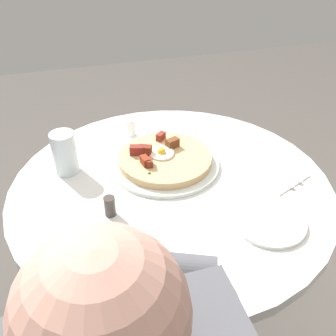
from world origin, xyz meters
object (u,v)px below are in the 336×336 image
water_glass (65,153)px  salt_shaker (131,128)px  dining_table (171,230)px  fork (266,172)px  bread_plate (269,222)px  breakfast_pizza (164,158)px  knife (275,168)px  pepper_shaker (110,206)px  pizza_plate (165,163)px

water_glass → salt_shaker: bearing=-145.4°
dining_table → fork: 0.33m
bread_plate → salt_shaker: 0.56m
bread_plate → fork: size_ratio=0.96×
salt_shaker → dining_table: bearing=100.1°
dining_table → breakfast_pizza: (-0.01, -0.09, 0.20)m
fork → salt_shaker: salt_shaker is taller
breakfast_pizza → knife: (-0.30, 0.11, -0.02)m
knife → salt_shaker: bearing=-153.9°
dining_table → fork: (-0.27, 0.04, 0.19)m
knife → pepper_shaker: size_ratio=3.43×
knife → salt_shaker: salt_shaker is taller
breakfast_pizza → pizza_plate: bearing=143.8°
bread_plate → salt_shaker: salt_shaker is taller
dining_table → fork: fork is taller
dining_table → water_glass: water_glass is taller
knife → water_glass: 0.59m
fork → dining_table: bearing=-120.5°
pizza_plate → water_glass: bearing=-10.4°
breakfast_pizza → pepper_shaker: 0.25m
breakfast_pizza → knife: 0.32m
pizza_plate → salt_shaker: bearing=-73.6°
fork → salt_shaker: bearing=-157.9°
fork → knife: bearing=90.0°
pizza_plate → breakfast_pizza: 0.02m
dining_table → breakfast_pizza: size_ratio=3.25×
knife → water_glass: bearing=-128.4°
pizza_plate → water_glass: (0.27, -0.05, 0.06)m
knife → water_glass: water_glass is taller
water_glass → salt_shaker: 0.26m
pizza_plate → water_glass: 0.28m
bread_plate → knife: 0.23m
salt_shaker → pepper_shaker: (0.13, 0.37, -0.00)m
dining_table → bread_plate: size_ratio=5.03×
pizza_plate → fork: bearing=154.9°
pizza_plate → knife: bearing=159.7°
water_glass → breakfast_pizza: bearing=169.9°
dining_table → fork: bearing=172.3°
pizza_plate → pepper_shaker: size_ratio=5.97×
breakfast_pizza → fork: (-0.26, 0.12, -0.02)m
pepper_shaker → salt_shaker: bearing=-109.4°
fork → pizza_plate: bearing=-138.0°
breakfast_pizza → pepper_shaker: breakfast_pizza is taller
bread_plate → fork: 0.20m
dining_table → pepper_shaker: size_ratio=16.59×
pepper_shaker → dining_table: bearing=-156.1°
dining_table → fork: size_ratio=4.84×
breakfast_pizza → water_glass: water_glass is taller
pizza_plate → knife: pizza_plate is taller
breakfast_pizza → fork: size_ratio=1.49×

